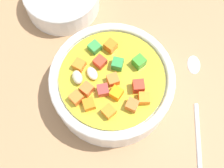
% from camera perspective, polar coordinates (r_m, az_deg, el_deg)
% --- Properties ---
extents(ground_plane, '(1.40, 1.40, 0.02)m').
position_cam_1_polar(ground_plane, '(0.47, 0.00, -1.79)').
color(ground_plane, '#9E754F').
extents(soup_bowl_main, '(0.18, 0.18, 0.07)m').
position_cam_1_polar(soup_bowl_main, '(0.43, -0.02, 0.10)').
color(soup_bowl_main, white).
rests_on(soup_bowl_main, ground_plane).
extents(spoon, '(0.20, 0.07, 0.01)m').
position_cam_1_polar(spoon, '(0.47, 15.82, -3.19)').
color(spoon, silver).
rests_on(spoon, ground_plane).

